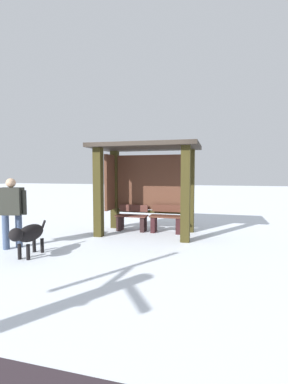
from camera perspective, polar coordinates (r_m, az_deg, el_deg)
ground_plane at (r=7.50m, az=0.42°, el=-8.71°), size 60.00×60.00×0.00m
bus_shelter at (r=7.47m, az=0.16°, el=4.32°), size 2.80×1.72×2.40m
bench_left_inside at (r=7.87m, az=-2.53°, el=-5.80°), size 0.90×0.40×0.73m
bench_center_inside at (r=7.62m, az=4.66°, el=-5.96°), size 0.90×0.39×0.76m
person_walking at (r=6.61m, az=-25.86°, el=-2.93°), size 0.66×0.38×1.54m
dog at (r=5.87m, az=-22.88°, el=-8.08°), size 0.36×1.13×0.65m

